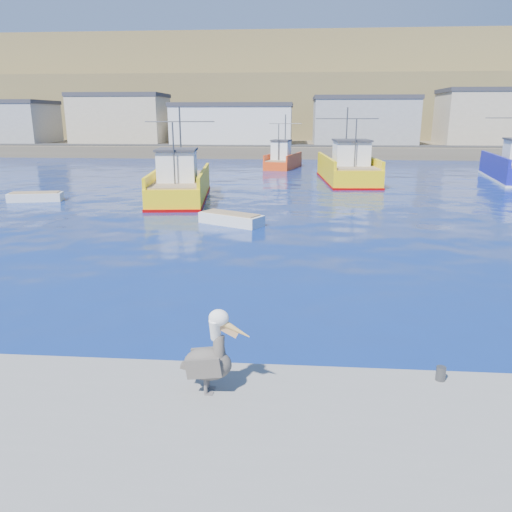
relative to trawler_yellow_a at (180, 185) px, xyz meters
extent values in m
plane|color=#071A59|center=(8.31, -22.15, -1.02)|extent=(260.00, 260.00, 0.00)
cylinder|color=#4C4C4C|center=(11.31, -25.55, -0.37)|extent=(0.20, 0.20, 0.30)
cube|color=brown|center=(8.31, 49.85, -0.22)|extent=(160.00, 30.00, 1.60)
cube|color=brown|center=(8.31, 75.85, 4.98)|extent=(180.00, 40.00, 14.00)
cube|color=brown|center=(8.31, 95.85, 9.98)|extent=(200.00, 40.00, 24.00)
cube|color=#2D2D2D|center=(8.31, 38.85, 0.63)|extent=(150.00, 5.00, 0.10)
cube|color=gray|center=(-39.69, 44.85, 3.58)|extent=(16.00, 10.00, 6.00)
cube|color=tan|center=(-19.69, 44.85, 4.08)|extent=(14.00, 9.00, 7.00)
cube|color=#333338|center=(-19.69, 44.85, 7.88)|extent=(14.28, 9.18, 0.60)
cube|color=silver|center=(-1.69, 44.85, 3.33)|extent=(18.00, 11.00, 5.50)
cube|color=#333338|center=(-1.69, 44.85, 6.38)|extent=(18.36, 11.22, 0.60)
cube|color=gray|center=(18.31, 44.85, 3.83)|extent=(15.00, 10.00, 6.50)
cube|color=#333338|center=(18.31, 44.85, 7.38)|extent=(15.30, 10.20, 0.60)
cube|color=tan|center=(38.31, 44.85, 4.33)|extent=(17.00, 9.00, 7.50)
cube|color=#333338|center=(38.31, 44.85, 8.38)|extent=(17.34, 9.18, 0.60)
cube|color=yellow|center=(-0.03, 0.28, -0.33)|extent=(4.77, 11.00, 1.39)
cube|color=yellow|center=(1.63, 0.47, 0.72)|extent=(1.42, 10.40, 0.70)
cube|color=yellow|center=(-1.69, 0.08, 0.72)|extent=(1.42, 10.40, 0.70)
cube|color=#950303|center=(-0.03, 0.28, -0.97)|extent=(4.86, 11.22, 0.25)
cube|color=#8C7251|center=(-0.03, 0.28, 0.42)|extent=(4.43, 10.54, 0.10)
cube|color=white|center=(0.15, -1.31, 1.47)|extent=(2.78, 2.93, 2.00)
cube|color=#333338|center=(0.15, -1.31, 2.57)|extent=(2.99, 3.27, 0.15)
cylinder|color=#4C4C4C|center=(-0.16, 1.33, 2.87)|extent=(0.13, 0.13, 5.00)
cylinder|color=#4C4C4C|center=(0.34, -2.90, 2.37)|extent=(0.11, 0.11, 4.00)
cylinder|color=#4C4C4C|center=(-0.16, 1.33, 4.37)|extent=(4.95, 0.66, 0.08)
cube|color=yellow|center=(12.87, 11.48, -0.25)|extent=(4.91, 12.10, 1.54)
cube|color=yellow|center=(14.78, 11.62, 0.87)|extent=(1.05, 11.60, 0.70)
cube|color=yellow|center=(10.95, 11.35, 0.87)|extent=(1.05, 11.60, 0.70)
cube|color=#950303|center=(12.87, 11.48, -0.97)|extent=(5.01, 12.35, 0.25)
cube|color=#8C7251|center=(12.87, 11.48, 0.57)|extent=(4.55, 11.61, 0.10)
cube|color=white|center=(12.99, 9.71, 1.62)|extent=(3.06, 3.15, 2.00)
cube|color=#333338|center=(12.99, 9.71, 2.72)|extent=(3.29, 3.52, 0.15)
cylinder|color=#4C4C4C|center=(12.78, 12.67, 3.02)|extent=(0.13, 0.13, 5.00)
cylinder|color=#4C4C4C|center=(13.11, 7.94, 2.52)|extent=(0.11, 0.11, 4.00)
cylinder|color=#4C4C4C|center=(12.78, 12.67, 4.52)|extent=(5.72, 0.48, 0.08)
cube|color=#161997|center=(26.76, 14.01, 0.93)|extent=(2.15, 11.95, 0.70)
cube|color=#E63E11|center=(6.73, 23.07, -0.55)|extent=(4.29, 7.67, 0.94)
cube|color=#E63E11|center=(7.97, 22.78, 0.27)|extent=(1.77, 6.95, 0.70)
cube|color=#E63E11|center=(5.49, 23.36, 0.27)|extent=(1.77, 6.95, 0.70)
cube|color=#8C7251|center=(6.73, 23.07, -0.03)|extent=(4.01, 7.34, 0.10)
cube|color=white|center=(6.48, 22.01, 1.02)|extent=(2.26, 2.20, 2.00)
cube|color=#333338|center=(6.48, 22.01, 2.12)|extent=(2.44, 2.44, 0.15)
cylinder|color=#4C4C4C|center=(6.89, 23.77, 2.42)|extent=(0.14, 0.14, 5.00)
cylinder|color=#4C4C4C|center=(6.24, 20.95, 1.92)|extent=(0.12, 0.12, 4.00)
cylinder|color=#4C4C4C|center=(6.89, 23.77, 3.92)|extent=(3.72, 0.94, 0.08)
cube|color=silver|center=(-9.99, -1.60, -0.79)|extent=(3.76, 1.97, 0.72)
cube|color=#8C7251|center=(-9.99, -1.60, -0.41)|extent=(3.35, 1.63, 0.07)
cube|color=silver|center=(4.73, -8.28, -0.79)|extent=(3.80, 2.87, 0.73)
cube|color=#8C7251|center=(4.73, -8.28, -0.40)|extent=(3.35, 2.45, 0.07)
cylinder|color=#595451|center=(6.57, -26.46, -0.35)|extent=(0.08, 0.08, 0.33)
cube|color=#595451|center=(6.62, -26.47, -0.51)|extent=(0.17, 0.14, 0.02)
cylinder|color=#595451|center=(6.57, -26.25, -0.35)|extent=(0.08, 0.08, 0.33)
cube|color=#595451|center=(6.63, -26.26, -0.51)|extent=(0.17, 0.14, 0.02)
ellipsoid|color=#38332D|center=(6.60, -26.36, 0.08)|extent=(0.98, 0.61, 0.66)
cube|color=#38332D|center=(6.56, -26.61, 0.11)|extent=(0.74, 0.11, 0.48)
cube|color=#38332D|center=(6.58, -26.11, 0.11)|extent=(0.74, 0.11, 0.48)
cube|color=#38332D|center=(6.18, -26.34, 0.00)|extent=(0.26, 0.19, 0.14)
cylinder|color=#38332D|center=(6.82, -26.37, 0.44)|extent=(0.24, 0.35, 0.52)
cylinder|color=white|center=(6.76, -26.37, 0.82)|extent=(0.22, 0.35, 0.49)
ellipsoid|color=white|center=(6.84, -26.37, 1.06)|extent=(0.40, 0.32, 0.33)
cone|color=gold|center=(7.14, -26.39, 0.85)|extent=(0.66, 0.19, 0.45)
cube|color=tan|center=(7.02, -26.38, 0.81)|extent=(0.40, 0.08, 0.29)
camera|label=1|loc=(8.25, -35.07, 4.75)|focal=35.00mm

